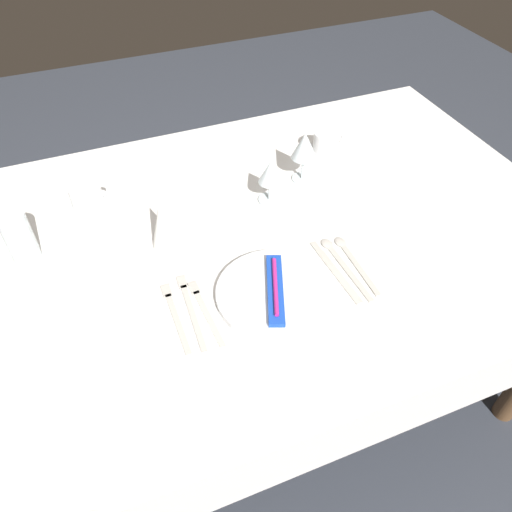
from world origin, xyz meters
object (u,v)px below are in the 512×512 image
(toothbrush_package, at_px, (275,289))
(fork_salad, at_px, (175,314))
(dinner_knife, at_px, (336,273))
(coffee_cup_right, at_px, (326,143))
(coffee_cup_left, at_px, (86,194))
(fork_outer, at_px, (205,310))
(spoon_dessert, at_px, (352,258))
(spoon_soup, at_px, (340,261))
(dinner_plate, at_px, (275,293))
(wine_glass_centre, at_px, (270,175))
(fork_inner, at_px, (191,308))
(wine_glass_left, at_px, (305,147))
(drink_tumbler, at_px, (20,240))
(napkin_folded, at_px, (163,223))

(toothbrush_package, xyz_separation_m, fork_salad, (-0.23, 0.03, -0.02))
(dinner_knife, relative_size, coffee_cup_right, 2.19)
(fork_salad, distance_m, coffee_cup_left, 0.48)
(fork_outer, xyz_separation_m, spoon_dessert, (0.39, 0.02, 0.00))
(dinner_knife, bearing_deg, spoon_soup, 47.16)
(spoon_dessert, bearing_deg, coffee_cup_left, 141.99)
(fork_outer, xyz_separation_m, coffee_cup_right, (0.54, 0.46, 0.04))
(coffee_cup_left, bearing_deg, dinner_plate, -54.53)
(spoon_dessert, distance_m, wine_glass_centre, 0.32)
(fork_inner, distance_m, coffee_cup_left, 0.49)
(wine_glass_centre, bearing_deg, toothbrush_package, -110.72)
(fork_outer, bearing_deg, fork_salad, 170.05)
(toothbrush_package, bearing_deg, dinner_knife, 4.00)
(spoon_soup, distance_m, coffee_cup_left, 0.71)
(toothbrush_package, xyz_separation_m, wine_glass_centre, (0.13, 0.33, 0.06))
(toothbrush_package, distance_m, spoon_soup, 0.20)
(fork_outer, bearing_deg, spoon_dessert, 3.47)
(dinner_knife, xyz_separation_m, wine_glass_left, (0.09, 0.38, 0.11))
(fork_inner, distance_m, spoon_soup, 0.39)
(dinner_plate, relative_size, spoon_soup, 1.20)
(coffee_cup_right, bearing_deg, fork_outer, -139.71)
(dinner_knife, bearing_deg, wine_glass_centre, 97.26)
(fork_inner, relative_size, coffee_cup_right, 2.24)
(spoon_soup, xyz_separation_m, spoon_dessert, (0.03, 0.00, 0.00))
(toothbrush_package, xyz_separation_m, wine_glass_left, (0.25, 0.39, 0.09))
(spoon_soup, bearing_deg, wine_glass_centre, 103.45)
(coffee_cup_left, relative_size, wine_glass_centre, 0.83)
(fork_inner, xyz_separation_m, wine_glass_left, (0.45, 0.35, 0.11))
(spoon_dessert, bearing_deg, fork_salad, -178.49)
(fork_salad, relative_size, spoon_soup, 0.91)
(spoon_soup, relative_size, drink_tumbler, 1.69)
(coffee_cup_left, bearing_deg, toothbrush_package, -54.53)
(spoon_dessert, distance_m, wine_glass_left, 0.36)
(toothbrush_package, xyz_separation_m, fork_inner, (-0.19, 0.03, -0.02))
(dinner_plate, height_order, spoon_dessert, dinner_plate)
(fork_outer, relative_size, wine_glass_left, 1.29)
(dinner_knife, bearing_deg, coffee_cup_left, 137.03)
(fork_inner, height_order, coffee_cup_right, coffee_cup_right)
(coffee_cup_right, distance_m, wine_glass_left, 0.16)
(drink_tumbler, bearing_deg, spoon_soup, -22.68)
(drink_tumbler, bearing_deg, fork_outer, -41.99)
(spoon_soup, xyz_separation_m, napkin_folded, (-0.39, 0.22, 0.07))
(fork_salad, bearing_deg, drink_tumbler, 133.24)
(dinner_plate, xyz_separation_m, wine_glass_centre, (0.13, 0.33, 0.08))
(dinner_plate, distance_m, fork_outer, 0.17)
(coffee_cup_right, bearing_deg, drink_tumbler, -171.62)
(wine_glass_left, relative_size, drink_tumbler, 1.15)
(coffee_cup_right, relative_size, drink_tumbler, 0.75)
(toothbrush_package, xyz_separation_m, coffee_cup_right, (0.38, 0.48, 0.02))
(toothbrush_package, xyz_separation_m, drink_tumbler, (-0.53, 0.34, 0.03))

